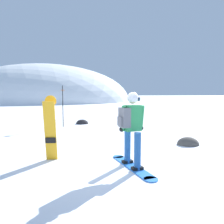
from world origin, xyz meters
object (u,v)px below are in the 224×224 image
object	(u,v)px
piste_marker_near	(63,103)
rock_mid	(188,145)
rock_dark	(82,124)
snowboarder_main	(131,128)
spare_snowboard	(50,128)

from	to	relation	value
piste_marker_near	rock_mid	xyz separation A→B (m)	(4.67, -4.04, -1.19)
rock_dark	rock_mid	xyz separation A→B (m)	(3.79, -5.01, 0.00)
rock_dark	rock_mid	bearing A→B (deg)	-52.93
rock_dark	piste_marker_near	bearing A→B (deg)	-132.41
snowboarder_main	rock_dark	distance (m)	7.17
rock_dark	snowboarder_main	bearing A→B (deg)	-77.32
rock_mid	snowboarder_main	bearing A→B (deg)	-139.18
spare_snowboard	rock_dark	xyz separation A→B (m)	(0.36, 6.34, -0.83)
spare_snowboard	rock_dark	world-z (taller)	spare_snowboard
piste_marker_near	rock_mid	size ratio (longest dim) A/B	2.92
snowboarder_main	rock_dark	size ratio (longest dim) A/B	2.61
spare_snowboard	piste_marker_near	world-z (taller)	piste_marker_near
piste_marker_near	rock_dark	bearing A→B (deg)	47.59
rock_dark	rock_mid	world-z (taller)	rock_mid
snowboarder_main	piste_marker_near	bearing A→B (deg)	112.30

